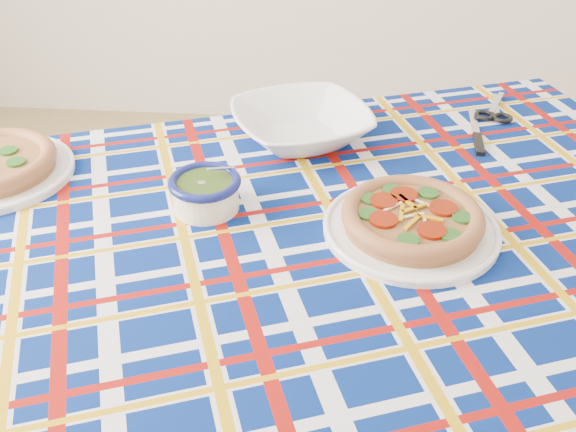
# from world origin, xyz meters

# --- Properties ---
(floor) EXTENTS (4.00, 4.00, 0.00)m
(floor) POSITION_xyz_m (0.00, 0.00, 0.00)
(floor) COLOR #9D8351
(floor) RESTS_ON ground
(dining_table) EXTENTS (2.03, 1.64, 0.83)m
(dining_table) POSITION_xyz_m (0.06, -0.23, 0.75)
(dining_table) COLOR brown
(dining_table) RESTS_ON floor
(tablecloth) EXTENTS (2.08, 1.68, 0.12)m
(tablecloth) POSITION_xyz_m (0.06, -0.23, 0.77)
(tablecloth) COLOR navy
(tablecloth) RESTS_ON dining_table
(main_focaccia_plate) EXTENTS (0.42, 0.42, 0.07)m
(main_focaccia_plate) POSITION_xyz_m (0.27, -0.20, 0.87)
(main_focaccia_plate) COLOR brown
(main_focaccia_plate) RESTS_ON tablecloth
(pesto_bowl) EXTENTS (0.17, 0.17, 0.09)m
(pesto_bowl) POSITION_xyz_m (-0.14, -0.15, 0.88)
(pesto_bowl) COLOR #21380F
(pesto_bowl) RESTS_ON tablecloth
(serving_bowl) EXTENTS (0.43, 0.43, 0.08)m
(serving_bowl) POSITION_xyz_m (0.03, 0.17, 0.87)
(serving_bowl) COLOR white
(serving_bowl) RESTS_ON tablecloth
(table_knife) EXTENTS (0.04, 0.26, 0.01)m
(table_knife) POSITION_xyz_m (0.47, 0.28, 0.84)
(table_knife) COLOR silver
(table_knife) RESTS_ON tablecloth
(kitchen_scissors) EXTENTS (0.16, 0.24, 0.02)m
(kitchen_scissors) POSITION_xyz_m (0.54, 0.40, 0.84)
(kitchen_scissors) COLOR silver
(kitchen_scissors) RESTS_ON tablecloth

